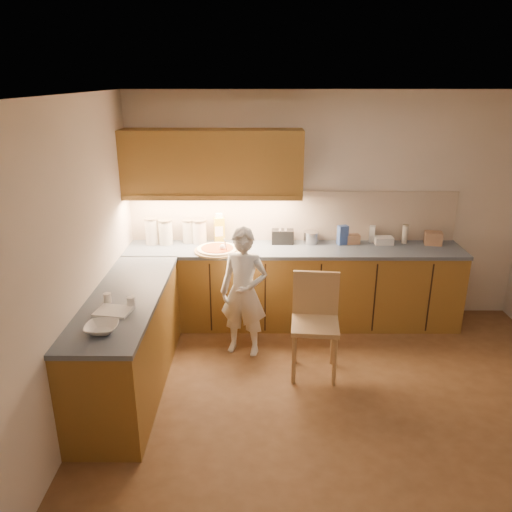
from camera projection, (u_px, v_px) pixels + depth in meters
name	position (u px, v px, depth m)	size (l,w,h in m)	color
room	(362.00, 225.00, 3.72)	(4.54, 4.50, 2.62)	brown
l_counter	(245.00, 302.00, 5.31)	(3.77, 2.62, 0.92)	olive
backsplash	(293.00, 216.00, 5.75)	(3.75, 0.02, 0.58)	#BEAB93
upper_cabinets	(212.00, 163.00, 5.39)	(1.95, 0.36, 0.73)	olive
pizza_on_board	(217.00, 250.00, 5.45)	(0.50, 0.50, 0.20)	tan
child	(244.00, 292.00, 5.04)	(0.49, 0.32, 1.34)	white
wooden_chair	(315.00, 316.00, 4.75)	(0.48, 0.48, 0.98)	tan
mixing_bowl	(102.00, 328.00, 3.73)	(0.25, 0.25, 0.06)	white
canister_a	(152.00, 231.00, 5.66)	(0.15, 0.15, 0.31)	white
canister_b	(166.00, 232.00, 5.66)	(0.17, 0.17, 0.29)	silver
canister_c	(189.00, 231.00, 5.72)	(0.15, 0.15, 0.27)	beige
canister_d	(199.00, 231.00, 5.69)	(0.17, 0.17, 0.28)	silver
oil_jug	(219.00, 229.00, 5.70)	(0.13, 0.11, 0.35)	gold
toaster	(283.00, 237.00, 5.70)	(0.25, 0.15, 0.16)	black
steel_pot	(311.00, 237.00, 5.71)	(0.18, 0.18, 0.14)	#A9A9AE
blue_box	(343.00, 235.00, 5.66)	(0.11, 0.08, 0.22)	#3654A2
card_box_a	(353.00, 239.00, 5.70)	(0.15, 0.11, 0.11)	tan
white_bottle	(372.00, 234.00, 5.75)	(0.06, 0.06, 0.19)	silver
flat_pack	(384.00, 240.00, 5.70)	(0.21, 0.14, 0.08)	silver
tall_jar	(405.00, 234.00, 5.71)	(0.07, 0.07, 0.22)	beige
card_box_b	(433.00, 238.00, 5.67)	(0.19, 0.15, 0.15)	#A17757
dough_cloth	(114.00, 311.00, 4.04)	(0.28, 0.22, 0.02)	white
spice_jar_a	(107.00, 298.00, 4.20)	(0.07, 0.07, 0.09)	silver
spice_jar_b	(131.00, 302.00, 4.13)	(0.07, 0.07, 0.09)	white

